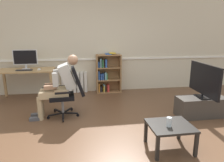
{
  "coord_description": "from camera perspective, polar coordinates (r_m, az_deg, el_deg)",
  "views": [
    {
      "loc": [
        -0.46,
        -3.01,
        1.64
      ],
      "look_at": [
        0.15,
        0.85,
        0.7
      ],
      "focal_mm": 32.35,
      "sensor_mm": 36.0,
      "label": 1
    }
  ],
  "objects": [
    {
      "name": "bookshelf",
      "position": [
        5.62,
        -1.45,
        2.01
      ],
      "size": [
        0.68,
        0.29,
        1.11
      ],
      "color": "olive",
      "rests_on": "ground_plane"
    },
    {
      "name": "coffee_table",
      "position": [
        3.05,
        16.09,
        -12.68
      ],
      "size": [
        0.61,
        0.54,
        0.38
      ],
      "color": "black",
      "rests_on": "ground_plane"
    },
    {
      "name": "ground_plane",
      "position": [
        3.46,
        -0.25,
        -14.77
      ],
      "size": [
        18.0,
        18.0,
        0.0
      ],
      "primitive_type": "plane",
      "color": "brown"
    },
    {
      "name": "office_chair",
      "position": [
        4.08,
        -11.98,
        -2.61
      ],
      "size": [
        0.76,
        0.62,
        0.99
      ],
      "rotation": [
        0.0,
        0.0,
        -1.5
      ],
      "color": "black",
      "rests_on": "ground_plane"
    },
    {
      "name": "computer_mouse",
      "position": [
        5.21,
        -19.9,
        3.12
      ],
      "size": [
        0.06,
        0.1,
        0.03
      ],
      "primitive_type": "cube",
      "color": "white",
      "rests_on": "computer_desk"
    },
    {
      "name": "person_seated",
      "position": [
        4.05,
        -14.6,
        -1.01
      ],
      "size": [
        0.97,
        0.41,
        1.23
      ],
      "rotation": [
        0.0,
        0.0,
        -1.5
      ],
      "color": "tan",
      "rests_on": "ground_plane"
    },
    {
      "name": "tv_screen",
      "position": [
        4.29,
        24.57,
        0.23
      ],
      "size": [
        0.22,
        1.04,
        0.66
      ],
      "rotation": [
        0.0,
        0.0,
        1.52
      ],
      "color": "black",
      "rests_on": "tv_stand"
    },
    {
      "name": "radiator",
      "position": [
        5.72,
        -10.57,
        -0.37
      ],
      "size": [
        0.7,
        0.08,
        0.58
      ],
      "color": "white",
      "rests_on": "ground_plane"
    },
    {
      "name": "back_wall",
      "position": [
        5.69,
        -4.42,
        10.54
      ],
      "size": [
        12.0,
        0.13,
        2.7
      ],
      "color": "beige",
      "rests_on": "ground_plane"
    },
    {
      "name": "keyboard",
      "position": [
        5.27,
        -23.54,
        2.84
      ],
      "size": [
        0.37,
        0.12,
        0.02
      ],
      "primitive_type": "cube",
      "color": "black",
      "rests_on": "computer_desk"
    },
    {
      "name": "drinking_glass",
      "position": [
        2.95,
        15.81,
        -11.06
      ],
      "size": [
        0.07,
        0.07,
        0.13
      ],
      "primitive_type": "cylinder",
      "color": "silver",
      "rests_on": "coffee_table"
    },
    {
      "name": "imac_monitor",
      "position": [
        5.44,
        -23.32,
        6.02
      ],
      "size": [
        0.58,
        0.14,
        0.48
      ],
      "color": "silver",
      "rests_on": "computer_desk"
    },
    {
      "name": "tv_stand",
      "position": [
        4.44,
        23.86,
        -6.65
      ],
      "size": [
        0.97,
        0.4,
        0.39
      ],
      "color": "#3D3833",
      "rests_on": "ground_plane"
    },
    {
      "name": "computer_desk",
      "position": [
        5.42,
        -23.1,
        1.96
      ],
      "size": [
        1.33,
        0.67,
        0.76
      ],
      "color": "tan",
      "rests_on": "ground_plane"
    }
  ]
}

